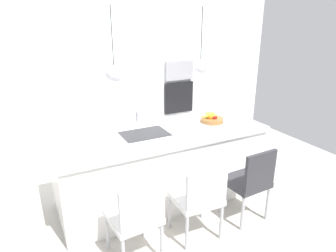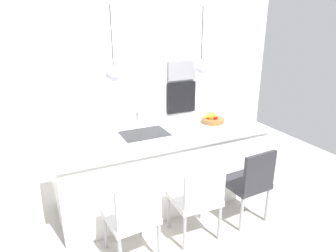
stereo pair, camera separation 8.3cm
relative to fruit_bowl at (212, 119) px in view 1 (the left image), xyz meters
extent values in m
plane|color=#BCB7AD|center=(-0.75, 0.00, -0.99)|extent=(6.60, 6.60, 0.00)
cube|color=white|center=(-0.75, 1.65, 0.31)|extent=(6.00, 0.10, 2.60)
cube|color=white|center=(-0.75, 0.00, -0.55)|extent=(2.58, 0.94, 0.89)
cube|color=white|center=(-0.75, 0.00, -0.08)|extent=(2.64, 1.00, 0.06)
cube|color=#2D2D30|center=(-0.97, 0.00, -0.05)|extent=(0.56, 0.40, 0.02)
cylinder|color=silver|center=(-0.97, 0.24, 0.06)|extent=(0.02, 0.02, 0.22)
cylinder|color=silver|center=(-0.97, 0.16, 0.16)|extent=(0.02, 0.16, 0.02)
cylinder|color=#9E6B38|center=(0.01, 0.00, -0.02)|extent=(0.30, 0.30, 0.06)
sphere|color=olive|center=(-0.02, 0.06, 0.04)|extent=(0.08, 0.08, 0.08)
sphere|color=olive|center=(0.02, -0.03, 0.04)|extent=(0.08, 0.08, 0.08)
sphere|color=red|center=(0.01, -0.05, 0.04)|extent=(0.07, 0.07, 0.07)
sphere|color=orange|center=(-0.04, -0.01, 0.04)|extent=(0.08, 0.08, 0.08)
ellipsoid|color=yellow|center=(-0.05, 0.00, 0.06)|extent=(0.19, 0.06, 0.09)
cube|color=#9E9EA3|center=(0.37, 1.58, 0.39)|extent=(0.54, 0.08, 0.34)
cube|color=black|center=(0.37, 1.58, -0.11)|extent=(0.56, 0.08, 0.56)
cube|color=silver|center=(-1.44, -0.80, -0.54)|extent=(0.49, 0.50, 0.06)
cube|color=silver|center=(-1.42, -1.01, -0.31)|extent=(0.44, 0.07, 0.41)
cylinder|color=#B2B2B7|center=(-1.25, -0.58, -0.78)|extent=(0.04, 0.04, 0.42)
cylinder|color=#B2B2B7|center=(-1.65, -0.61, -0.78)|extent=(0.04, 0.04, 0.42)
cylinder|color=#B2B2B7|center=(-1.22, -0.99, -0.78)|extent=(0.04, 0.04, 0.42)
cube|color=silver|center=(-0.73, -0.80, -0.55)|extent=(0.49, 0.48, 0.06)
cube|color=silver|center=(-0.74, -1.01, -0.32)|extent=(0.45, 0.06, 0.39)
cylinder|color=#B2B2B7|center=(-0.51, -0.60, -0.78)|extent=(0.04, 0.04, 0.42)
cylinder|color=#B2B2B7|center=(-0.93, -0.59, -0.78)|extent=(0.04, 0.04, 0.42)
cylinder|color=#B2B2B7|center=(-0.53, -1.00, -0.78)|extent=(0.04, 0.04, 0.42)
cylinder|color=#B2B2B7|center=(-0.94, -0.99, -0.78)|extent=(0.04, 0.04, 0.42)
cube|color=#333338|center=(-0.05, -0.80, -0.53)|extent=(0.47, 0.46, 0.06)
cube|color=#333338|center=(-0.04, -1.00, -0.29)|extent=(0.43, 0.06, 0.42)
cylinder|color=#B2B2B7|center=(0.13, -0.60, -0.78)|extent=(0.04, 0.04, 0.43)
cylinder|color=#B2B2B7|center=(-0.25, -0.62, -0.78)|extent=(0.04, 0.04, 0.43)
cylinder|color=#B2B2B7|center=(0.15, -0.98, -0.78)|extent=(0.04, 0.04, 0.43)
cylinder|color=#B2B2B7|center=(-0.23, -1.00, -0.78)|extent=(0.04, 0.04, 0.43)
sphere|color=silver|center=(-1.30, 0.00, 0.70)|extent=(0.18, 0.18, 0.18)
cylinder|color=black|center=(-1.30, 0.00, 1.09)|extent=(0.01, 0.01, 0.60)
sphere|color=silver|center=(-0.20, 0.00, 0.70)|extent=(0.18, 0.18, 0.18)
cylinder|color=black|center=(-0.20, 0.00, 1.09)|extent=(0.01, 0.01, 0.60)
camera|label=1|loc=(-2.25, -3.14, 1.26)|focal=32.27mm
camera|label=2|loc=(-2.18, -3.18, 1.26)|focal=32.27mm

